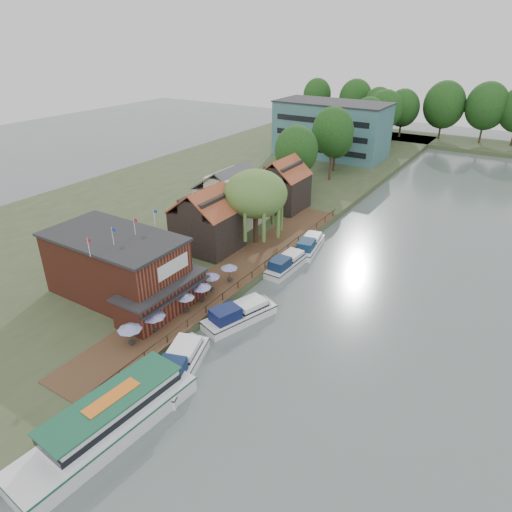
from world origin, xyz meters
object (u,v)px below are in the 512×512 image
Objects in this scene: cruiser_1 at (239,312)px; cruiser_3 at (309,243)px; cottage_a at (207,219)px; umbrella_2 at (186,303)px; swan at (107,412)px; tour_boat at (106,419)px; willow at (256,208)px; pub at (129,270)px; cottage_c at (283,184)px; cottage_b at (232,195)px; umbrella_1 at (154,322)px; umbrella_3 at (202,293)px; umbrella_5 at (229,273)px; cruiser_0 at (178,363)px; hotel_block at (331,129)px; umbrella_0 at (131,335)px; cruiser_2 at (287,262)px; umbrella_4 at (211,282)px.

cruiser_1 is 19.77m from cruiser_3.
umbrella_2 is at bearing -60.67° from cottage_a.
tour_boat is at bearing -36.94° from swan.
willow reaches higher than swan.
pub is 34.01m from cottage_c.
swan is at bearing -69.78° from cottage_b.
cruiser_1 is at bearing -63.09° from willow.
umbrella_1 is 9.02m from cruiser_1.
cruiser_1 is (4.66, 0.45, -1.12)m from umbrella_3.
cruiser_0 is (4.68, -14.57, -1.06)m from umbrella_5.
willow is 1.15× the size of cruiser_3.
willow is 18.71m from cruiser_1.
cottage_b is 24.34m from umbrella_3.
umbrella_5 reaches higher than tour_boat.
tour_boat is at bearing -63.89° from umbrella_1.
pub is at bearing 134.87° from cruiser_0.
cottage_a is 0.89× the size of cruiser_1.
cruiser_0 reaches higher than swan.
cottage_a is 3.62× the size of umbrella_5.
hotel_block is 75.95m from umbrella_1.
umbrella_0 reaches higher than cruiser_0.
cottage_b is 30.42m from umbrella_1.
umbrella_3 is at bearing -156.13° from cruiser_1.
pub is 2.20× the size of cruiser_3.
umbrella_0 is 0.26× the size of cruiser_2.
umbrella_0 is at bearing 119.65° from swan.
willow is (11.50, -51.00, -0.94)m from hotel_block.
cruiser_3 is (6.65, 3.65, -5.13)m from willow.
umbrella_3 and umbrella_5 have the same top height.
willow reaches higher than cottage_b.
umbrella_0 reaches higher than cruiser_3.
umbrella_0 is 0.98× the size of umbrella_1.
umbrella_1 is at bearing -106.65° from cruiser_1.
cruiser_2 is (10.19, 16.93, -3.56)m from pub.
cottage_b reaches higher than tour_boat.
willow is 4.39× the size of umbrella_3.
cottage_b is 26.56m from cruiser_1.
umbrella_0 is (10.15, -31.11, -2.96)m from cottage_b.
cruiser_3 is at bearing 66.77° from pub.
cruiser_2 is at bearing 89.39° from swan.
umbrella_4 is (14.43, -65.10, -4.86)m from hotel_block.
swan is (-0.28, -36.31, -0.86)m from cruiser_3.
cruiser_1 is at bearing -68.81° from cottage_c.
pub is 9.04m from umbrella_4.
hotel_block is at bearing 102.20° from cottage_c.
cottage_c is at bearing 101.78° from umbrella_2.
cruiser_2 is 29.60m from swan.
hotel_block is 52.29m from willow.
umbrella_2 is (7.89, -14.05, -2.96)m from cottage_a.
cottage_c is at bearing 104.04° from willow.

